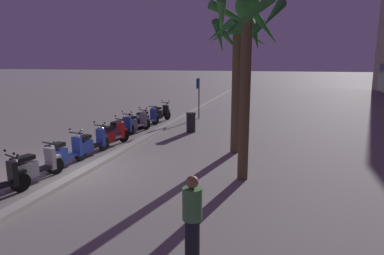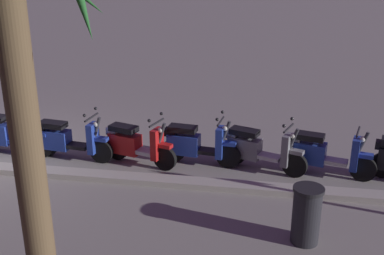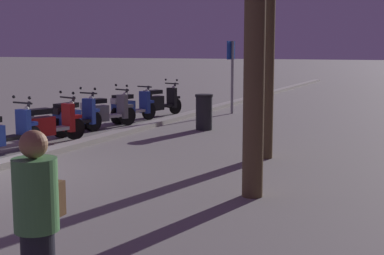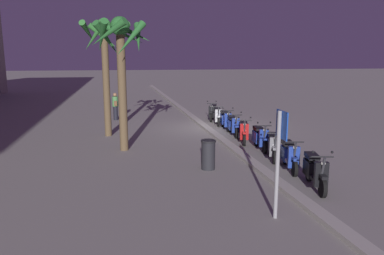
{
  "view_description": "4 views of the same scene",
  "coord_description": "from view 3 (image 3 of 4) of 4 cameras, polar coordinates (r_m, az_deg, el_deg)",
  "views": [
    {
      "loc": [
        8.6,
        6.33,
        3.44
      ],
      "look_at": [
        -1.5,
        3.54,
        1.33
      ],
      "focal_mm": 31.28,
      "sensor_mm": 36.0,
      "label": 1
    },
    {
      "loc": [
        -6.05,
        8.68,
        4.33
      ],
      "look_at": [
        -4.75,
        0.83,
        1.36
      ],
      "focal_mm": 44.69,
      "sensor_mm": 36.0,
      "label": 2
    },
    {
      "loc": [
        6.76,
        7.65,
        2.17
      ],
      "look_at": [
        -0.65,
        4.38,
        1.0
      ],
      "focal_mm": 51.61,
      "sensor_mm": 36.0,
      "label": 3
    },
    {
      "loc": [
        -17.5,
        4.78,
        3.47
      ],
      "look_at": [
        -4.56,
        2.11,
        0.95
      ],
      "focal_mm": 33.72,
      "sensor_mm": 36.0,
      "label": 4
    }
  ],
  "objects": [
    {
      "name": "pedestrian_by_palm_tree",
      "position": [
        4.43,
        -15.66,
        -9.74
      ],
      "size": [
        0.45,
        0.34,
        1.57
      ],
      "color": "black",
      "rests_on": "ground"
    },
    {
      "name": "crossing_sign",
      "position": [
        18.39,
        4.13,
        6.12
      ],
      "size": [
        0.6,
        0.13,
        2.4
      ],
      "color": "#939399",
      "rests_on": "ground"
    },
    {
      "name": "scooter_black_mid_front",
      "position": [
        17.7,
        -3.4,
        2.65
      ],
      "size": [
        1.78,
        0.74,
        1.17
      ],
      "color": "black",
      "rests_on": "ground"
    },
    {
      "name": "scooter_red_second_in_line",
      "position": [
        13.0,
        -14.6,
        0.33
      ],
      "size": [
        1.67,
        0.77,
        1.17
      ],
      "color": "black",
      "rests_on": "ground"
    },
    {
      "name": "scooter_grey_far_back",
      "position": [
        15.19,
        -9.05,
        1.6
      ],
      "size": [
        1.76,
        0.85,
        1.17
      ],
      "color": "black",
      "rests_on": "ground"
    },
    {
      "name": "scooter_blue_tail_end",
      "position": [
        14.12,
        -12.07,
        1.04
      ],
      "size": [
        1.72,
        0.58,
        1.17
      ],
      "color": "black",
      "rests_on": "ground"
    },
    {
      "name": "scooter_blue_mid_centre",
      "position": [
        16.28,
        -6.4,
        2.1
      ],
      "size": [
        1.79,
        0.74,
        1.04
      ],
      "color": "black",
      "rests_on": "ground"
    },
    {
      "name": "litter_bin",
      "position": [
        14.72,
        1.25,
        1.64
      ],
      "size": [
        0.48,
        0.48,
        0.95
      ],
      "color": "#232328",
      "rests_on": "ground"
    }
  ]
}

